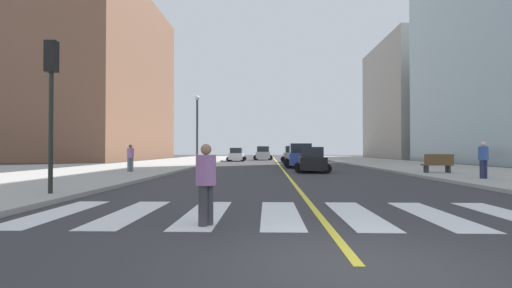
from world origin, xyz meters
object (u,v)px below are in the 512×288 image
object	(u,v)px
park_bench	(438,164)
street_lamp	(197,123)
car_silver_sixth	(263,154)
car_blue_seventh	(301,156)
car_black_second	(312,160)
pedestrian_walking_west	(130,157)
car_yellow_fifth	(296,157)
car_white_third	(236,155)
pedestrian_crossing	(206,181)
car_gray_nearest	(293,155)
traffic_light_far_corner	(52,86)
pedestrian_waiting_east	(483,158)
car_red_fourth	(308,154)

from	to	relation	value
park_bench	street_lamp	size ratio (longest dim) A/B	0.28
car_silver_sixth	park_bench	world-z (taller)	car_silver_sixth
car_blue_seventh	car_black_second	bearing A→B (deg)	92.79
street_lamp	pedestrian_walking_west	bearing A→B (deg)	-100.33
car_yellow_fifth	car_silver_sixth	bearing A→B (deg)	-76.49
car_black_second	car_yellow_fifth	world-z (taller)	car_yellow_fifth
car_white_third	street_lamp	xyz separation A→B (m)	(-2.48, -15.33, 3.21)
car_black_second	pedestrian_crossing	size ratio (longest dim) A/B	2.39
car_gray_nearest	car_white_third	size ratio (longest dim) A/B	1.10
traffic_light_far_corner	pedestrian_walking_west	size ratio (longest dim) A/B	2.81
car_silver_sixth	pedestrian_waiting_east	world-z (taller)	car_silver_sixth
car_gray_nearest	car_blue_seventh	distance (m)	12.60
traffic_light_far_corner	park_bench	size ratio (longest dim) A/B	2.65
car_blue_seventh	park_bench	world-z (taller)	car_blue_seventh
traffic_light_far_corner	street_lamp	xyz separation A→B (m)	(0.27, 23.55, 0.49)
car_yellow_fifth	pedestrian_crossing	size ratio (longest dim) A/B	2.44
car_silver_sixth	car_gray_nearest	bearing A→B (deg)	-73.03
car_white_third	pedestrian_walking_west	size ratio (longest dim) A/B	2.34
car_red_fourth	car_white_third	bearing A→B (deg)	38.97
pedestrian_waiting_east	car_black_second	bearing A→B (deg)	116.31
pedestrian_waiting_east	pedestrian_walking_west	world-z (taller)	pedestrian_waiting_east
car_black_second	car_blue_seventh	size ratio (longest dim) A/B	0.84
car_gray_nearest	pedestrian_crossing	size ratio (longest dim) A/B	2.69
car_gray_nearest	pedestrian_walking_west	bearing A→B (deg)	60.91
pedestrian_walking_west	car_blue_seventh	bearing A→B (deg)	4.25
car_black_second	car_white_third	size ratio (longest dim) A/B	0.97
car_blue_seventh	pedestrian_walking_west	world-z (taller)	car_blue_seventh
car_silver_sixth	car_yellow_fifth	bearing A→B (deg)	-78.82
traffic_light_far_corner	car_gray_nearest	bearing A→B (deg)	73.44
car_silver_sixth	car_blue_seventh	distance (m)	24.63
car_black_second	pedestrian_walking_west	distance (m)	12.01
car_red_fourth	car_yellow_fifth	world-z (taller)	car_red_fourth
car_gray_nearest	street_lamp	xyz separation A→B (m)	(-9.65, -9.82, 3.13)
car_red_fourth	car_black_second	bearing A→B (deg)	82.11
car_gray_nearest	pedestrian_walking_west	xyz separation A→B (m)	(-11.76, -21.40, 0.17)
pedestrian_waiting_east	car_yellow_fifth	bearing A→B (deg)	91.78
car_gray_nearest	car_blue_seventh	size ratio (longest dim) A/B	0.95
car_gray_nearest	car_yellow_fifth	world-z (taller)	car_gray_nearest
car_yellow_fifth	traffic_light_far_corner	size ratio (longest dim) A/B	0.83
car_red_fourth	car_silver_sixth	bearing A→B (deg)	20.76
car_silver_sixth	street_lamp	world-z (taller)	street_lamp
car_white_third	car_red_fourth	world-z (taller)	car_red_fourth
car_gray_nearest	pedestrian_waiting_east	bearing A→B (deg)	105.21
car_gray_nearest	car_yellow_fifth	bearing A→B (deg)	89.57
car_blue_seventh	car_silver_sixth	bearing A→B (deg)	-80.70
car_red_fourth	pedestrian_crossing	world-z (taller)	car_red_fourth
car_gray_nearest	car_red_fourth	bearing A→B (deg)	-103.68
car_silver_sixth	pedestrian_crossing	bearing A→B (deg)	-91.01
car_black_second	pedestrian_crossing	distance (m)	18.91
car_silver_sixth	traffic_light_far_corner	size ratio (longest dim) A/B	0.95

